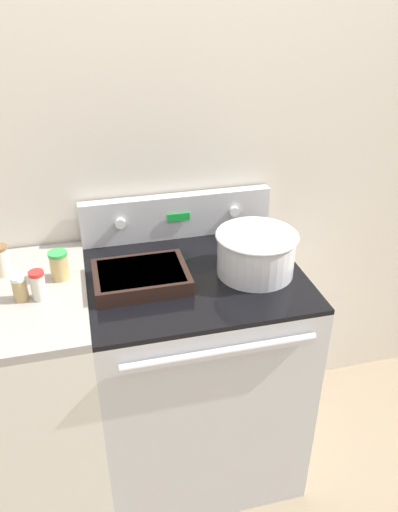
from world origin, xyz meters
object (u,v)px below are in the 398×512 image
object	(u,v)px
ladle	(278,238)
spice_jar_white_cap	(20,288)
spice_jar_green_cap	(59,265)
casserole_dish	(141,276)
spice_jar_red_cap	(38,285)
spice_jar_brown_cap	(1,260)
mixing_bowl	(256,251)

from	to	relation	value
ladle	spice_jar_white_cap	world-z (taller)	spice_jar_white_cap
spice_jar_green_cap	ladle	bearing A→B (deg)	4.33
casserole_dish	spice_jar_red_cap	bearing A→B (deg)	-175.60
spice_jar_green_cap	spice_jar_white_cap	world-z (taller)	spice_jar_green_cap
spice_jar_brown_cap	spice_jar_white_cap	bearing A→B (deg)	-68.61
spice_jar_white_cap	spice_jar_red_cap	bearing A→B (deg)	-8.44
spice_jar_white_cap	casserole_dish	bearing A→B (deg)	2.49
casserole_dish	spice_jar_green_cap	bearing A→B (deg)	162.08
spice_jar_green_cap	spice_jar_red_cap	xyz separation A→B (m)	(-0.07, -0.11, -0.00)
mixing_bowl	spice_jar_green_cap	distance (m)	0.69
spice_jar_green_cap	spice_jar_white_cap	xyz separation A→B (m)	(-0.13, -0.10, -0.01)
spice_jar_green_cap	spice_jar_red_cap	distance (m)	0.13
casserole_dish	spice_jar_white_cap	bearing A→B (deg)	-177.51
spice_jar_red_cap	spice_jar_brown_cap	distance (m)	0.23
spice_jar_brown_cap	spice_jar_green_cap	bearing A→B (deg)	-20.99
casserole_dish	spice_jar_white_cap	distance (m)	0.40
spice_jar_red_cap	spice_jar_brown_cap	world-z (taller)	spice_jar_brown_cap
mixing_bowl	spice_jar_red_cap	size ratio (longest dim) A/B	2.85
spice_jar_green_cap	spice_jar_white_cap	bearing A→B (deg)	-140.24
spice_jar_white_cap	spice_jar_brown_cap	size ratio (longest dim) A/B	0.79
spice_jar_green_cap	mixing_bowl	bearing A→B (deg)	-9.13
mixing_bowl	ladle	world-z (taller)	mixing_bowl
mixing_bowl	spice_jar_brown_cap	size ratio (longest dim) A/B	2.59
spice_jar_green_cap	spice_jar_brown_cap	xyz separation A→B (m)	(-0.20, 0.08, 0.00)
casserole_dish	spice_jar_white_cap	world-z (taller)	spice_jar_white_cap
casserole_dish	spice_jar_white_cap	xyz separation A→B (m)	(-0.39, -0.02, 0.03)
ladle	spice_jar_brown_cap	bearing A→B (deg)	179.34
spice_jar_green_cap	casserole_dish	bearing A→B (deg)	-17.92
casserole_dish	ladle	distance (m)	0.59
spice_jar_brown_cap	mixing_bowl	bearing A→B (deg)	-11.89
casserole_dish	spice_jar_red_cap	world-z (taller)	spice_jar_red_cap
spice_jar_red_cap	spice_jar_white_cap	world-z (taller)	spice_jar_red_cap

